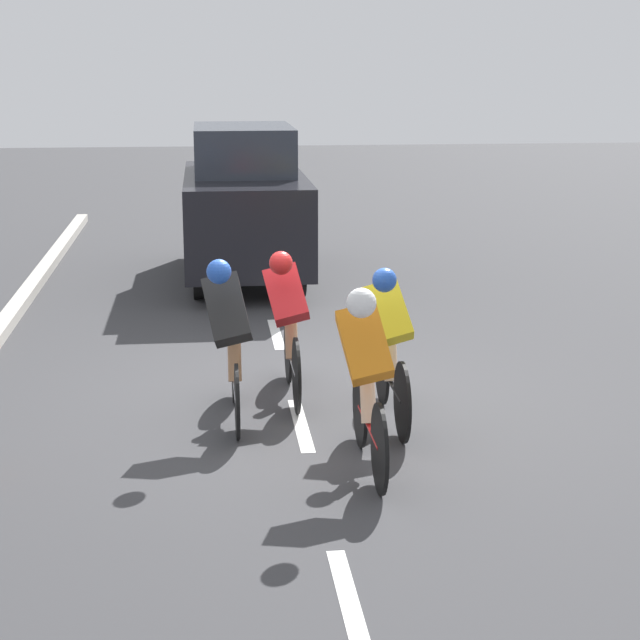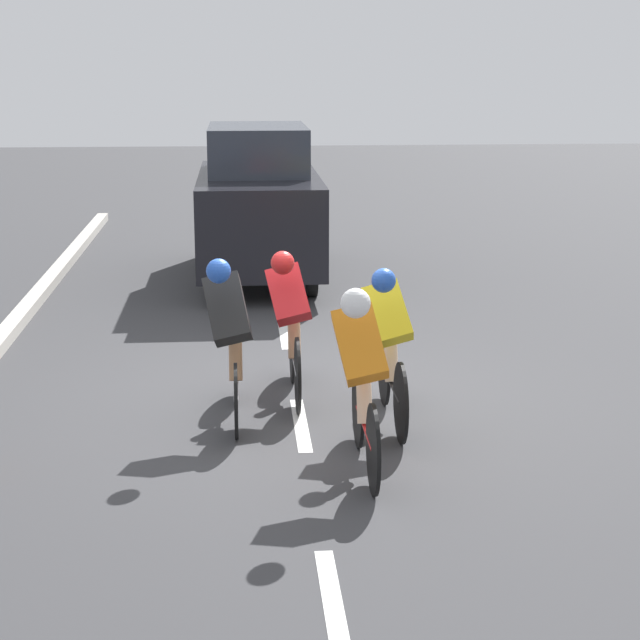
{
  "view_description": "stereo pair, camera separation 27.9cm",
  "coord_description": "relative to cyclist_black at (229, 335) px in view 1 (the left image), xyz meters",
  "views": [
    {
      "loc": [
        0.8,
        9.45,
        3.16
      ],
      "look_at": [
        -0.17,
        0.55,
        0.95
      ],
      "focal_mm": 60.0,
      "sensor_mm": 36.0,
      "label": 1
    },
    {
      "loc": [
        0.52,
        9.48,
        3.16
      ],
      "look_at": [
        -0.17,
        0.55,
        0.95
      ],
      "focal_mm": 60.0,
      "sensor_mm": 36.0,
      "label": 2
    }
  ],
  "objects": [
    {
      "name": "support_car",
      "position": [
        -0.39,
        -6.35,
        0.3
      ],
      "size": [
        1.7,
        4.04,
        2.2
      ],
      "color": "black",
      "rests_on": "ground"
    },
    {
      "name": "lane_stripe_mid",
      "position": [
        -0.61,
        0.15,
        -0.79
      ],
      "size": [
        0.12,
        1.4,
        0.01
      ],
      "primitive_type": "cube",
      "color": "white",
      "rests_on": "ground"
    },
    {
      "name": "cyclist_black",
      "position": [
        0.0,
        0.0,
        0.0
      ],
      "size": [
        0.44,
        1.65,
        1.52
      ],
      "color": "black",
      "rests_on": "ground"
    },
    {
      "name": "cyclist_orange",
      "position": [
        -1.01,
        1.29,
        0.0
      ],
      "size": [
        0.44,
        1.69,
        1.52
      ],
      "color": "black",
      "rests_on": "ground"
    },
    {
      "name": "lane_stripe_near",
      "position": [
        -0.61,
        3.35,
        -0.79
      ],
      "size": [
        0.12,
        1.4,
        0.01
      ],
      "primitive_type": "cube",
      "color": "white",
      "rests_on": "ground"
    },
    {
      "name": "cyclist_red",
      "position": [
        -0.56,
        -0.6,
        -0.03
      ],
      "size": [
        0.44,
        1.66,
        1.47
      ],
      "color": "black",
      "rests_on": "ground"
    },
    {
      "name": "lane_stripe_far",
      "position": [
        -0.61,
        -3.05,
        -0.79
      ],
      "size": [
        0.12,
        1.4,
        0.01
      ],
      "primitive_type": "cube",
      "color": "white",
      "rests_on": "ground"
    },
    {
      "name": "cyclist_yellow",
      "position": [
        -1.38,
        0.2,
        -0.04
      ],
      "size": [
        0.45,
        1.73,
        1.46
      ],
      "color": "black",
      "rests_on": "ground"
    },
    {
      "name": "ground_plane",
      "position": [
        -0.61,
        -0.4,
        -0.8
      ],
      "size": [
        60.0,
        60.0,
        0.0
      ],
      "primitive_type": "plane",
      "color": "#38383A"
    }
  ]
}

